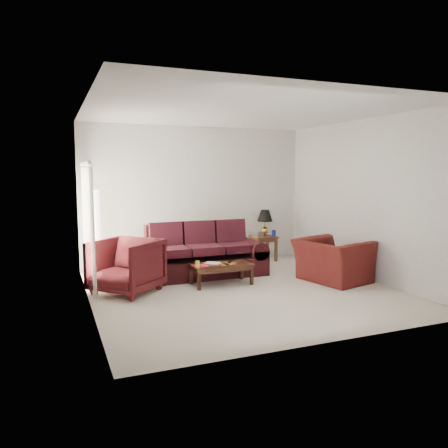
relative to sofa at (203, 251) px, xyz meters
name	(u,v)px	position (x,y,z in m)	size (l,w,h in m)	color
floor	(242,290)	(0.29, -1.24, -0.50)	(5.00, 5.00, 0.00)	beige
blinds	(87,226)	(-2.13, 0.06, 0.58)	(0.10, 2.00, 2.16)	silver
sofa	(203,251)	(0.00, 0.00, 0.00)	(2.42, 1.05, 0.99)	black
throw_pillow	(172,234)	(-0.41, 0.75, 0.24)	(0.39, 0.11, 0.39)	black
end_table	(263,248)	(1.79, 0.91, -0.21)	(0.52, 0.52, 0.56)	#55361D
table_lamp	(265,223)	(1.85, 0.97, 0.37)	(0.35, 0.35, 0.59)	gold
clock	(261,235)	(1.63, 0.75, 0.13)	(0.13, 0.05, 0.13)	#B3B4B7
blue_canister	(274,233)	(1.97, 0.76, 0.14)	(0.09, 0.09, 0.15)	#171C96
picture_frame	(252,232)	(1.59, 1.09, 0.15)	(0.13, 0.02, 0.16)	silver
floor_lamp	(95,233)	(-1.93, 0.78, 0.35)	(0.28, 0.28, 1.70)	white
armchair_left	(126,266)	(-1.58, -0.67, -0.04)	(0.98, 1.01, 0.91)	#3B0D10
armchair_right	(333,261)	(2.10, -1.29, -0.11)	(1.20, 1.05, 0.78)	#42100F
coffee_table	(221,274)	(0.10, -0.75, -0.31)	(1.09, 0.54, 0.38)	black
magazine_red	(201,266)	(-0.31, -0.79, -0.11)	(0.25, 0.19, 0.01)	red
magazine_white	(213,263)	(-0.03, -0.66, -0.11)	(0.26, 0.19, 0.01)	white
magazine_orange	(227,264)	(0.18, -0.82, -0.11)	(0.26, 0.20, 0.02)	orange
remote_a	(226,264)	(0.12, -0.91, -0.09)	(0.05, 0.18, 0.02)	black
remote_b	(230,262)	(0.26, -0.77, -0.09)	(0.05, 0.18, 0.02)	black
yellow_glass	(197,264)	(-0.40, -0.91, -0.06)	(0.07, 0.07, 0.12)	#FFF038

